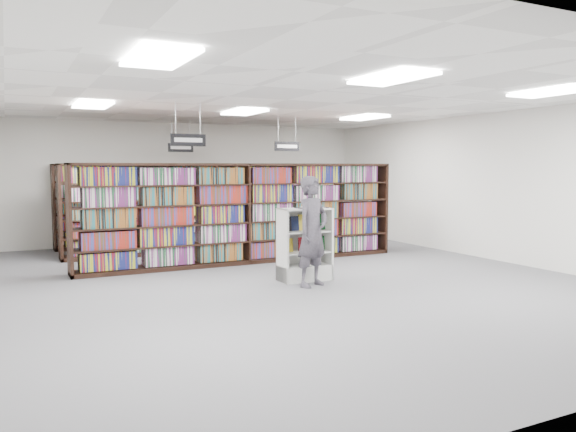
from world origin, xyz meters
name	(u,v)px	position (x,y,z in m)	size (l,w,h in m)	color
floor	(287,279)	(0.00, 0.00, 0.00)	(12.00, 12.00, 0.00)	#4E4D52
ceiling	(287,100)	(0.00, 0.00, 3.20)	(10.00, 12.00, 0.10)	white
wall_back	(189,183)	(0.00, 6.00, 1.60)	(10.00, 0.10, 3.20)	silver
wall_right	(492,186)	(5.00, 0.00, 1.60)	(0.10, 12.00, 3.20)	silver
bookshelf_row_near	(245,213)	(0.00, 2.00, 1.05)	(7.00, 0.60, 2.10)	black
bookshelf_row_mid	(213,207)	(0.00, 4.00, 1.05)	(7.00, 0.60, 2.10)	black
bookshelf_row_far	(193,203)	(0.00, 5.70, 1.05)	(7.00, 0.60, 2.10)	black
aisle_sign_left	(188,139)	(-1.50, 1.00, 2.53)	(0.65, 0.02, 0.80)	#B2B2B7
aisle_sign_right	(287,145)	(1.50, 3.00, 2.53)	(0.65, 0.02, 0.80)	#B2B2B7
aisle_sign_center	(181,147)	(-0.50, 5.00, 2.53)	(0.65, 0.02, 0.80)	#B2B2B7
troffer_front_left	(159,58)	(-3.00, -3.00, 3.16)	(0.60, 1.20, 0.04)	white
troffer_front_center	(392,78)	(0.00, -3.00, 3.16)	(0.60, 1.20, 0.04)	white
troffer_front_right	(552,92)	(3.00, -3.00, 3.16)	(0.60, 1.20, 0.04)	white
troffer_back_left	(92,105)	(-3.00, 2.00, 3.16)	(0.60, 1.20, 0.04)	white
troffer_back_center	(244,112)	(0.00, 2.00, 3.16)	(0.60, 1.20, 0.04)	white
troffer_back_right	(364,118)	(3.00, 2.00, 3.16)	(0.60, 1.20, 0.04)	white
endcap_display	(304,255)	(0.25, -0.17, 0.45)	(0.94, 0.49, 1.30)	white
open_book	(311,206)	(0.36, -0.24, 1.33)	(0.59, 0.40, 0.12)	black
shopper	(313,231)	(0.13, -0.70, 0.94)	(0.68, 0.45, 1.87)	#4B4650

